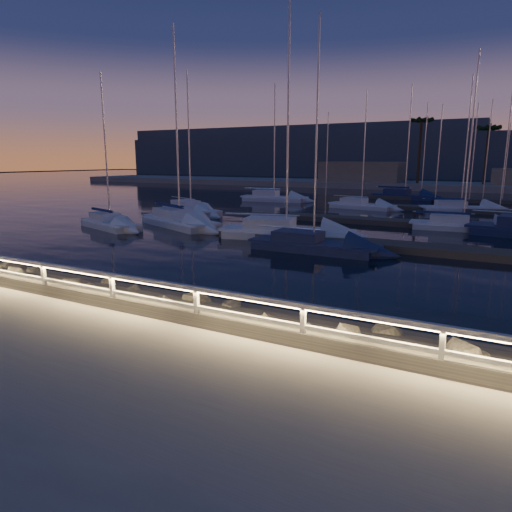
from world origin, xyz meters
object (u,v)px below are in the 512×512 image
at_px(sailboat_c, 310,244).
at_px(sailboat_a, 109,223).
at_px(sailboat_i, 272,197).
at_px(sailboat_n, 403,195).
at_px(guard_rail, 262,308).
at_px(sailboat_k, 459,208).
at_px(sailboat_e, 190,209).
at_px(sailboat_j, 360,205).
at_px(sailboat_f, 283,231).
at_px(sailboat_g, 460,224).
at_px(sailboat_b, 178,220).

bearing_deg(sailboat_c, sailboat_a, 176.30).
distance_m(sailboat_c, sailboat_i, 30.14).
height_order(sailboat_a, sailboat_n, sailboat_n).
height_order(guard_rail, sailboat_k, sailboat_k).
bearing_deg(sailboat_e, sailboat_j, 67.00).
bearing_deg(sailboat_i, guard_rail, -69.98).
bearing_deg(sailboat_f, sailboat_g, 31.60).
bearing_deg(sailboat_i, sailboat_k, -10.45).
bearing_deg(sailboat_g, sailboat_n, 104.69).
relative_size(guard_rail, sailboat_b, 3.12).
xyz_separation_m(sailboat_a, sailboat_f, (12.97, 1.97, 0.06)).
height_order(guard_rail, sailboat_n, sailboat_n).
relative_size(guard_rail, sailboat_c, 3.66).
bearing_deg(sailboat_n, sailboat_a, -98.34).
height_order(guard_rail, sailboat_f, sailboat_f).
xyz_separation_m(sailboat_f, sailboat_j, (-0.61, 19.81, -0.06)).
distance_m(sailboat_a, sailboat_e, 9.82).
distance_m(sailboat_b, sailboat_n, 34.33).
height_order(sailboat_e, sailboat_g, sailboat_e).
bearing_deg(sailboat_f, sailboat_a, 176.76).
distance_m(sailboat_b, sailboat_i, 22.11).
bearing_deg(sailboat_i, sailboat_g, -38.80).
bearing_deg(guard_rail, sailboat_c, 106.81).
distance_m(sailboat_f, sailboat_j, 19.82).
height_order(sailboat_b, sailboat_c, sailboat_b).
bearing_deg(guard_rail, sailboat_k, 88.00).
xyz_separation_m(guard_rail, sailboat_e, (-20.12, 24.43, -0.93)).
distance_m(sailboat_i, sailboat_j, 11.99).
bearing_deg(sailboat_k, sailboat_a, -151.83).
bearing_deg(sailboat_f, sailboat_n, 76.49).
relative_size(sailboat_c, sailboat_k, 0.97).
xyz_separation_m(sailboat_c, sailboat_j, (-3.62, 22.75, 0.01)).
distance_m(sailboat_f, sailboat_i, 26.11).
relative_size(sailboat_e, sailboat_i, 0.93).
bearing_deg(sailboat_e, sailboat_b, -37.07).
bearing_deg(sailboat_c, guard_rail, -73.42).
relative_size(guard_rail, sailboat_f, 3.07).
height_order(sailboat_j, sailboat_n, sailboat_n).
distance_m(sailboat_c, sailboat_j, 23.03).
bearing_deg(sailboat_b, sailboat_k, 72.83).
bearing_deg(sailboat_j, guard_rail, -66.49).
bearing_deg(sailboat_b, sailboat_i, 121.55).
bearing_deg(sailboat_f, sailboat_i, 105.81).
distance_m(sailboat_a, sailboat_j, 25.04).
height_order(sailboat_c, sailboat_i, sailboat_i).
relative_size(sailboat_j, sailboat_n, 0.83).
bearing_deg(sailboat_k, sailboat_e, -166.99).
height_order(sailboat_j, sailboat_k, sailboat_k).
xyz_separation_m(sailboat_f, sailboat_n, (0.97, 34.01, -0.01)).
relative_size(sailboat_a, sailboat_c, 0.89).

